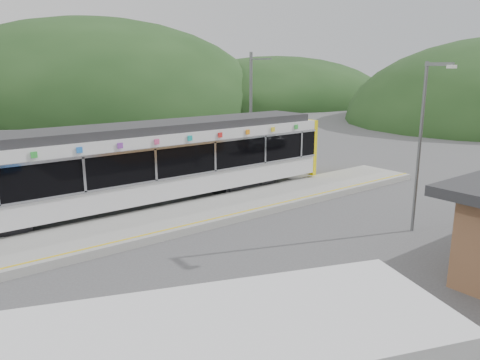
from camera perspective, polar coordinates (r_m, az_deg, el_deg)
ground at (r=17.41m, az=1.27°, el=-7.14°), size 120.00×120.00×0.00m
hills at (r=25.11m, az=4.62°, el=-0.66°), size 146.00×149.00×26.00m
platform at (r=19.89m, az=-4.75°, el=-4.05°), size 26.00×3.20×0.30m
yellow_line at (r=18.82m, az=-2.58°, el=-4.56°), size 26.00×0.10×0.01m
train at (r=20.83m, az=-13.32°, el=1.88°), size 20.44×3.01×3.74m
catenary_mast_east at (r=27.46m, az=1.37°, el=8.35°), size 0.18×1.80×7.00m
lamp_post at (r=18.49m, az=21.51°, el=5.29°), size 0.36×1.12×6.37m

